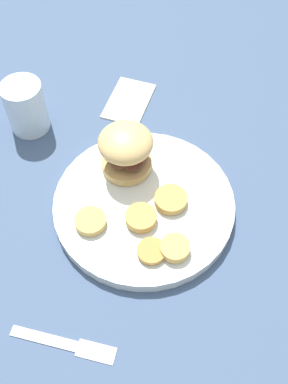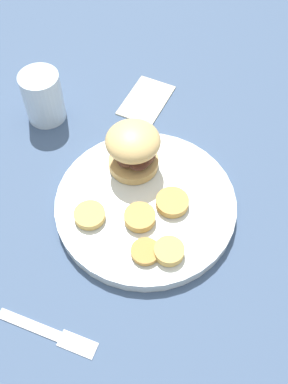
{
  "view_description": "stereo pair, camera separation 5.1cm",
  "coord_description": "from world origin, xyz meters",
  "views": [
    {
      "loc": [
        -0.05,
        -0.4,
        0.64
      ],
      "look_at": [
        0.0,
        0.0,
        0.05
      ],
      "focal_mm": 42.0,
      "sensor_mm": 36.0,
      "label": 1
    },
    {
      "loc": [
        0.0,
        -0.4,
        0.64
      ],
      "look_at": [
        0.0,
        0.0,
        0.05
      ],
      "focal_mm": 42.0,
      "sensor_mm": 36.0,
      "label": 2
    }
  ],
  "objects": [
    {
      "name": "dinner_plate",
      "position": [
        0.0,
        0.0,
        0.01
      ],
      "size": [
        0.3,
        0.3,
        0.02
      ],
      "color": "silver",
      "rests_on": "ground_plane"
    },
    {
      "name": "ground_plane",
      "position": [
        0.0,
        0.0,
        0.0
      ],
      "size": [
        4.0,
        4.0,
        0.0
      ],
      "primitive_type": "plane",
      "color": "#3D5170"
    },
    {
      "name": "potato_round_0",
      "position": [
        0.0,
        -0.09,
        0.03
      ],
      "size": [
        0.04,
        0.04,
        0.01
      ],
      "primitive_type": "cylinder",
      "color": "#BC8942",
      "rests_on": "dinner_plate"
    },
    {
      "name": "sandwich",
      "position": [
        -0.02,
        0.07,
        0.07
      ],
      "size": [
        0.09,
        0.09,
        0.09
      ],
      "color": "tan",
      "rests_on": "dinner_plate"
    },
    {
      "name": "napkin",
      "position": [
        -0.0,
        0.25,
        0.0
      ],
      "size": [
        0.12,
        0.14,
        0.01
      ],
      "primitive_type": "cube",
      "rotation": [
        0.0,
        0.0,
        1.13
      ],
      "color": "beige",
      "rests_on": "ground_plane"
    },
    {
      "name": "potato_round_1",
      "position": [
        -0.01,
        -0.04,
        0.03
      ],
      "size": [
        0.05,
        0.05,
        0.01
      ],
      "primitive_type": "cylinder",
      "color": "tan",
      "rests_on": "dinner_plate"
    },
    {
      "name": "potato_round_3",
      "position": [
        -0.09,
        -0.03,
        0.03
      ],
      "size": [
        0.05,
        0.05,
        0.01
      ],
      "primitive_type": "cylinder",
      "color": "tan",
      "rests_on": "dinner_plate"
    },
    {
      "name": "drinking_glass",
      "position": [
        -0.19,
        0.21,
        0.05
      ],
      "size": [
        0.07,
        0.07,
        0.1
      ],
      "color": "silver",
      "rests_on": "ground_plane"
    },
    {
      "name": "potato_round_4",
      "position": [
        0.04,
        -0.01,
        0.03
      ],
      "size": [
        0.05,
        0.05,
        0.01
      ],
      "primitive_type": "cylinder",
      "color": "tan",
      "rests_on": "dinner_plate"
    },
    {
      "name": "potato_round_2",
      "position": [
        0.04,
        -0.1,
        0.03
      ],
      "size": [
        0.05,
        0.05,
        0.01
      ],
      "primitive_type": "cylinder",
      "color": "tan",
      "rests_on": "dinner_plate"
    },
    {
      "name": "fork",
      "position": [
        -0.14,
        -0.21,
        0.0
      ],
      "size": [
        0.15,
        0.07,
        0.0
      ],
      "color": "silver",
      "rests_on": "ground_plane"
    }
  ]
}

